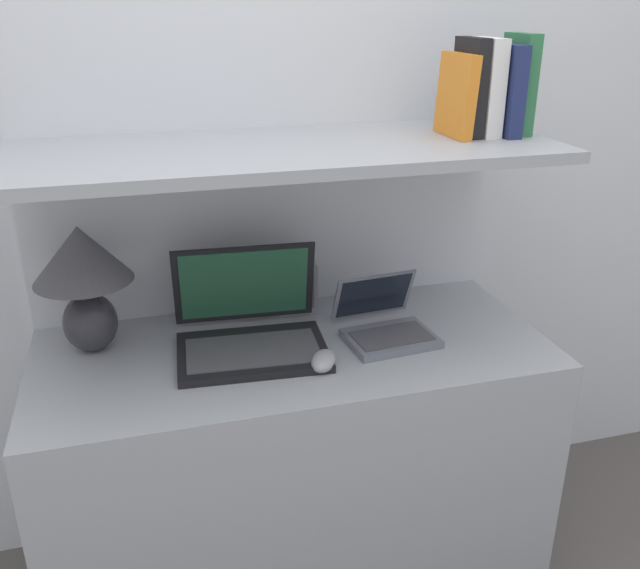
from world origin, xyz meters
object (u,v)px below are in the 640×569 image
(book_white, at_px, (485,87))
(book_orange, at_px, (456,95))
(computer_mouse, at_px, (323,361))
(book_navy, at_px, (501,90))
(laptop_small, at_px, (385,325))
(laptop_large, at_px, (250,330))
(book_black, at_px, (469,88))
(router_box, at_px, (296,288))
(book_green, at_px, (518,84))
(table_lamp, at_px, (83,272))

(book_white, xyz_separation_m, book_orange, (-0.08, 0.00, -0.02))
(computer_mouse, xyz_separation_m, book_navy, (0.52, 0.19, 0.60))
(book_orange, bearing_deg, laptop_small, -159.12)
(book_orange, bearing_deg, laptop_large, -176.30)
(laptop_large, bearing_deg, book_orange, 3.70)
(laptop_large, xyz_separation_m, laptop_small, (0.36, -0.04, -0.01))
(book_black, bearing_deg, router_box, 161.49)
(book_black, bearing_deg, book_green, 0.00)
(book_black, bearing_deg, book_navy, 0.00)
(laptop_large, height_order, book_green, book_green)
(book_navy, height_order, book_white, book_white)
(computer_mouse, xyz_separation_m, book_orange, (0.40, 0.19, 0.59))
(laptop_small, relative_size, book_navy, 1.11)
(router_box, bearing_deg, laptop_small, -48.40)
(computer_mouse, bearing_deg, book_white, 22.21)
(table_lamp, height_order, computer_mouse, table_lamp)
(computer_mouse, distance_m, book_white, 0.80)
(computer_mouse, xyz_separation_m, router_box, (0.01, 0.34, 0.05))
(book_green, height_order, book_orange, book_green)
(computer_mouse, relative_size, router_box, 0.77)
(book_green, bearing_deg, router_box, 165.82)
(laptop_large, height_order, book_orange, book_orange)
(laptop_large, xyz_separation_m, book_navy, (0.68, 0.04, 0.57))
(laptop_large, relative_size, book_black, 1.67)
(laptop_large, distance_m, book_orange, 0.79)
(laptop_small, distance_m, book_black, 0.64)
(book_navy, relative_size, book_white, 0.94)
(laptop_large, xyz_separation_m, router_box, (0.17, 0.18, 0.02))
(table_lamp, relative_size, book_white, 1.40)
(book_orange, bearing_deg, book_navy, -0.00)
(computer_mouse, distance_m, book_navy, 0.82)
(table_lamp, bearing_deg, book_navy, -3.30)
(computer_mouse, height_order, book_black, book_black)
(book_green, bearing_deg, book_black, 180.00)
(table_lamp, relative_size, book_orange, 1.63)
(book_navy, relative_size, book_black, 0.93)
(table_lamp, xyz_separation_m, book_navy, (1.07, -0.06, 0.41))
(book_navy, bearing_deg, book_orange, 180.00)
(table_lamp, relative_size, laptop_large, 0.84)
(laptop_small, relative_size, book_orange, 1.21)
(table_lamp, distance_m, computer_mouse, 0.63)
(table_lamp, xyz_separation_m, book_white, (1.02, -0.06, 0.41))
(laptop_large, height_order, book_black, book_black)
(book_orange, bearing_deg, table_lamp, 176.27)
(laptop_large, relative_size, computer_mouse, 3.51)
(computer_mouse, height_order, router_box, router_box)
(book_black, bearing_deg, laptop_small, -162.03)
(table_lamp, height_order, book_navy, book_navy)
(book_green, bearing_deg, book_white, 180.00)
(table_lamp, distance_m, book_black, 1.06)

